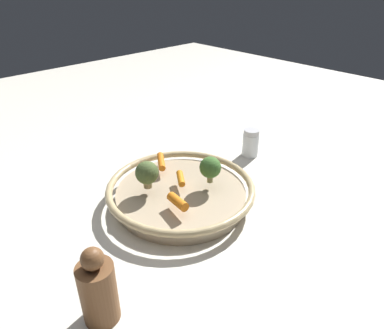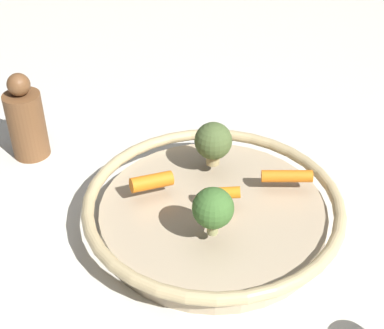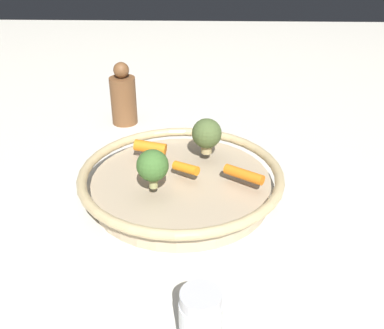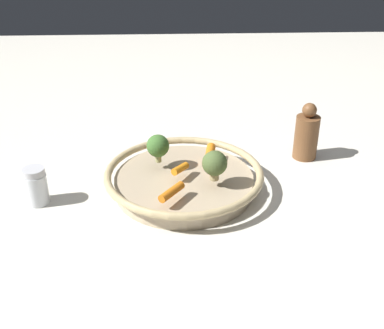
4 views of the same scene
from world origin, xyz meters
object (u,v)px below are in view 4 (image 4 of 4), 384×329
object	(u,v)px
broccoli_floret_small	(158,146)
baby_carrot_center	(210,153)
baby_carrot_back	(180,169)
broccoli_floret_edge	(215,164)
pepper_mill	(307,135)
baby_carrot_right	(172,192)
serving_bowl	(184,180)
salt_shaker	(36,186)

from	to	relation	value
broccoli_floret_small	baby_carrot_center	bearing A→B (deg)	8.64
baby_carrot_back	broccoli_floret_edge	xyz separation A→B (m)	(0.06, -0.03, 0.03)
broccoli_floret_edge	pepper_mill	distance (m)	0.28
baby_carrot_right	baby_carrot_center	distance (m)	0.17
baby_carrot_back	broccoli_floret_small	size ratio (longest dim) A/B	0.73
broccoli_floret_edge	baby_carrot_back	bearing A→B (deg)	154.29
baby_carrot_right	broccoli_floret_small	bearing A→B (deg)	101.34
broccoli_floret_small	broccoli_floret_edge	xyz separation A→B (m)	(0.11, -0.08, -0.00)
serving_bowl	broccoli_floret_edge	bearing A→B (deg)	-34.34
broccoli_floret_edge	baby_carrot_center	bearing A→B (deg)	90.88
baby_carrot_back	broccoli_floret_edge	bearing A→B (deg)	-25.71
broccoli_floret_small	baby_carrot_back	bearing A→B (deg)	-45.88
broccoli_floret_edge	salt_shaker	size ratio (longest dim) A/B	0.79
baby_carrot_center	salt_shaker	xyz separation A→B (m)	(-0.34, -0.09, -0.02)
serving_bowl	pepper_mill	xyz separation A→B (m)	(0.27, 0.13, 0.03)
serving_bowl	baby_carrot_back	bearing A→B (deg)	-133.15
baby_carrot_right	broccoli_floret_edge	distance (m)	0.10
baby_carrot_center	pepper_mill	distance (m)	0.23
baby_carrot_right	pepper_mill	distance (m)	0.37
baby_carrot_back	broccoli_floret_edge	size ratio (longest dim) A/B	0.73
baby_carrot_center	baby_carrot_right	bearing A→B (deg)	-118.63
baby_carrot_right	broccoli_floret_edge	world-z (taller)	broccoli_floret_edge
pepper_mill	broccoli_floret_edge	bearing A→B (deg)	-141.97
baby_carrot_right	baby_carrot_back	world-z (taller)	same
baby_carrot_right	baby_carrot_back	bearing A→B (deg)	78.70
serving_bowl	baby_carrot_center	distance (m)	0.08
baby_carrot_center	salt_shaker	world-z (taller)	salt_shaker
baby_carrot_right	serving_bowl	bearing A→B (deg)	75.31
broccoli_floret_small	serving_bowl	bearing A→B (deg)	-35.93
salt_shaker	pepper_mill	distance (m)	0.58
baby_carrot_back	baby_carrot_center	world-z (taller)	baby_carrot_center
broccoli_floret_small	salt_shaker	bearing A→B (deg)	-163.14
baby_carrot_center	broccoli_floret_edge	distance (m)	0.09
serving_bowl	salt_shaker	bearing A→B (deg)	-173.25
serving_bowl	baby_carrot_right	size ratio (longest dim) A/B	5.05
baby_carrot_back	broccoli_floret_small	bearing A→B (deg)	134.12
pepper_mill	baby_carrot_center	bearing A→B (deg)	-160.14
baby_carrot_right	baby_carrot_center	bearing A→B (deg)	61.37
baby_carrot_back	salt_shaker	distance (m)	0.27
pepper_mill	baby_carrot_right	bearing A→B (deg)	-143.03
serving_bowl	baby_carrot_center	bearing A→B (deg)	43.65
baby_carrot_center	pepper_mill	size ratio (longest dim) A/B	0.40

